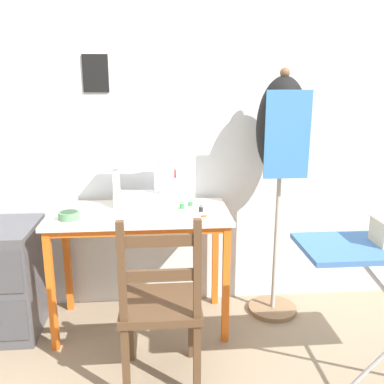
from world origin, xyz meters
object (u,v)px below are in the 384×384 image
Objects in this scene: fabric_bowl at (69,215)px; filing_cabinet at (3,279)px; thread_spool_far_edge at (201,209)px; thread_spool_near_machine at (182,206)px; wooden_chair at (160,306)px; sewing_machine at (148,182)px; thread_spool_mid_table at (190,203)px; scissors at (208,216)px; dress_form at (281,142)px.

filing_cabinet is at bearing 163.76° from fabric_bowl.
thread_spool_near_machine is at bearing 147.25° from thread_spool_far_edge.
wooden_chair reaches higher than filing_cabinet.
thread_spool_near_machine is 1.18m from filing_cabinet.
sewing_machine is at bearing 154.14° from thread_spool_near_machine.
thread_spool_near_machine is 0.13m from thread_spool_far_edge.
fabric_bowl reaches higher than thread_spool_far_edge.
fabric_bowl is 0.73m from thread_spool_mid_table.
fabric_bowl is 3.19× the size of thread_spool_far_edge.
thread_spool_mid_table is at bearing 112.08° from thread_spool_far_edge.
sewing_machine is 0.26m from thread_spool_near_machine.
scissors is 3.32× the size of thread_spool_near_machine.
filing_cabinet is 1.89m from dress_form.
thread_spool_mid_table is 0.75m from wooden_chair.
thread_spool_mid_table is 0.02× the size of dress_form.
thread_spool_near_machine is 0.72m from dress_form.
scissors is 0.08× the size of dress_form.
wooden_chair is (-0.20, -0.64, -0.34)m from thread_spool_mid_table.
filing_cabinet is (-1.21, 0.06, -0.43)m from thread_spool_far_edge.
wooden_chair is 1.12m from filing_cabinet.
sewing_machine is 0.83m from wooden_chair.
scissors is at bearing -156.38° from dress_form.
sewing_machine is 1.06m from filing_cabinet.
dress_form reaches higher than wooden_chair.
thread_spool_near_machine reaches higher than filing_cabinet.
fabric_bowl is 0.08× the size of dress_form.
scissors is 1.32m from filing_cabinet.
fabric_bowl is 0.79m from scissors.
scissors is 3.58× the size of thread_spool_far_edge.
sewing_machine is 0.45m from scissors.
dress_form is at bearing 23.62° from scissors.
sewing_machine is 3.22× the size of fabric_bowl.
thread_spool_far_edge is at bearing 5.51° from fabric_bowl.
thread_spool_near_machine is at bearing 0.56° from filing_cabinet.
thread_spool_near_machine is 0.04× the size of wooden_chair.
fabric_bowl is at bearing -174.49° from thread_spool_far_edge.
dress_form reaches higher than thread_spool_mid_table.
dress_form is (0.56, -0.01, 0.38)m from thread_spool_mid_table.
dress_form reaches higher than sewing_machine.
sewing_machine is at bearing 176.82° from dress_form.
wooden_chair is at bearing -116.46° from thread_spool_far_edge.
sewing_machine is 0.42× the size of wooden_chair.
sewing_machine is 0.85m from dress_form.
wooden_chair is 0.58× the size of dress_form.
filing_cabinet is (-1.24, 0.14, -0.42)m from scissors.
filing_cabinet is (-1.16, -0.07, -0.43)m from thread_spool_mid_table.
sewing_machine is at bearing 171.27° from thread_spool_mid_table.
fabric_bowl reaches higher than thread_spool_near_machine.
scissors is (0.35, -0.25, -0.15)m from sewing_machine.
fabric_bowl is at bearing -151.14° from sewing_machine.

